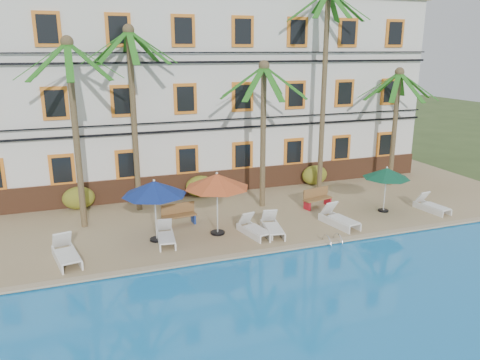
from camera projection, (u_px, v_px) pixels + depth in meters
name	position (u px, v px, depth m)	size (l,w,h in m)	color
ground	(266.00, 247.00, 18.61)	(100.00, 100.00, 0.00)	#384C23
pool_deck	(227.00, 206.00, 23.11)	(30.00, 12.00, 0.25)	tan
swimming_pool	(369.00, 347.00, 12.23)	(26.00, 12.00, 0.20)	#1B7ECC
pool_coping	(275.00, 250.00, 17.71)	(30.00, 0.35, 0.06)	tan
hotel_building	(199.00, 90.00, 26.21)	(25.40, 6.44, 10.22)	silver
palm_a	(73.00, 109.00, 18.76)	(4.15, 4.15, 7.89)	brown
palm_b	(133.00, 96.00, 20.79)	(4.15, 4.15, 8.41)	brown
palm_c	(263.00, 114.00, 21.56)	(4.15, 4.15, 6.89)	brown
palm_d	(325.00, 68.00, 23.58)	(4.15, 4.15, 10.36)	brown
palm_e	(396.00, 110.00, 25.21)	(4.15, 4.15, 6.44)	brown
shrub_left	(79.00, 198.00, 22.17)	(1.50, 0.90, 1.10)	#325A19
shrub_mid	(200.00, 186.00, 24.07)	(1.50, 0.90, 1.10)	#325A19
shrub_right	(314.00, 175.00, 26.20)	(1.50, 0.90, 1.10)	#325A19
umbrella_blue	(154.00, 188.00, 18.09)	(2.54, 2.54, 2.54)	black
umbrella_red	(217.00, 181.00, 18.73)	(2.64, 2.64, 2.64)	black
umbrella_green	(387.00, 173.00, 21.51)	(2.16, 2.16, 2.17)	black
lounger_a	(66.00, 253.00, 16.75)	(1.09, 2.11, 0.95)	white
lounger_b	(166.00, 236.00, 18.41)	(0.81, 1.82, 0.83)	white
lounger_c	(254.00, 228.00, 19.16)	(1.00, 1.87, 0.84)	white
lounger_d	(272.00, 227.00, 19.33)	(0.99, 1.95, 0.88)	white
lounger_e	(339.00, 219.00, 20.20)	(1.07, 2.07, 0.93)	white
lounger_f	(431.00, 205.00, 21.98)	(0.87, 1.82, 0.83)	white
bench_left	(178.00, 214.00, 20.23)	(1.54, 0.63, 0.93)	olive
bench_right	(317.00, 198.00, 22.48)	(1.57, 0.80, 0.93)	olive
pool_ladder	(332.00, 243.00, 18.40)	(0.54, 0.74, 0.74)	silver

